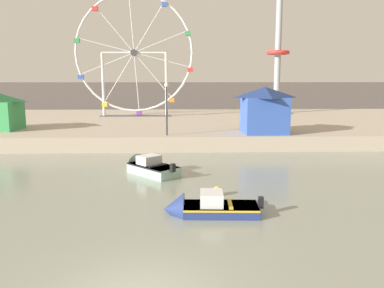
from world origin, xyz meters
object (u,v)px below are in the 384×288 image
object	(u,v)px
motorboat_navy_blue	(203,208)
carnival_booth_blue_tent	(265,109)
drop_tower_steel_tower	(278,59)
mooring_buoy_orange	(217,191)
ferris_wheel_white_frame	(134,55)
motorboat_seafoam	(146,167)
promenade_lamp_near	(167,101)

from	to	relation	value
motorboat_navy_blue	carnival_booth_blue_tent	world-z (taller)	carnival_booth_blue_tent
drop_tower_steel_tower	mooring_buoy_orange	size ratio (longest dim) A/B	32.25
drop_tower_steel_tower	mooring_buoy_orange	world-z (taller)	drop_tower_steel_tower
carnival_booth_blue_tent	ferris_wheel_white_frame	bearing A→B (deg)	127.94
motorboat_seafoam	mooring_buoy_orange	world-z (taller)	motorboat_seafoam
ferris_wheel_white_frame	carnival_booth_blue_tent	size ratio (longest dim) A/B	3.60
motorboat_navy_blue	promenade_lamp_near	size ratio (longest dim) A/B	1.04
ferris_wheel_white_frame	promenade_lamp_near	xyz separation A→B (m)	(3.80, -14.31, -4.00)
motorboat_seafoam	carnival_booth_blue_tent	size ratio (longest dim) A/B	1.06
motorboat_navy_blue	ferris_wheel_white_frame	world-z (taller)	ferris_wheel_white_frame
promenade_lamp_near	motorboat_navy_blue	bearing A→B (deg)	-82.66
motorboat_navy_blue	drop_tower_steel_tower	world-z (taller)	drop_tower_steel_tower
motorboat_navy_blue	promenade_lamp_near	xyz separation A→B (m)	(-1.80, 14.01, 3.36)
promenade_lamp_near	drop_tower_steel_tower	bearing A→B (deg)	54.78
promenade_lamp_near	mooring_buoy_orange	xyz separation A→B (m)	(2.63, -11.51, -3.41)
motorboat_seafoam	drop_tower_steel_tower	size ratio (longest dim) A/B	0.27
motorboat_navy_blue	mooring_buoy_orange	size ratio (longest dim) A/B	9.04
ferris_wheel_white_frame	promenade_lamp_near	bearing A→B (deg)	-75.11
motorboat_seafoam	motorboat_navy_blue	xyz separation A→B (m)	(2.78, -7.06, -0.08)
motorboat_seafoam	motorboat_navy_blue	bearing A→B (deg)	159.26
drop_tower_steel_tower	motorboat_seafoam	bearing A→B (deg)	-118.55
mooring_buoy_orange	motorboat_seafoam	bearing A→B (deg)	128.33
motorboat_seafoam	carnival_booth_blue_tent	distance (m)	11.70
ferris_wheel_white_frame	promenade_lamp_near	world-z (taller)	ferris_wheel_white_frame
motorboat_seafoam	drop_tower_steel_tower	world-z (taller)	drop_tower_steel_tower
drop_tower_steel_tower	mooring_buoy_orange	xyz separation A→B (m)	(-9.58, -28.80, -7.08)
motorboat_seafoam	promenade_lamp_near	size ratio (longest dim) A/B	1.00
ferris_wheel_white_frame	drop_tower_steel_tower	xyz separation A→B (m)	(16.01, 2.99, -0.33)
mooring_buoy_orange	motorboat_navy_blue	bearing A→B (deg)	-108.33
motorboat_navy_blue	ferris_wheel_white_frame	size ratio (longest dim) A/B	0.31
motorboat_navy_blue	mooring_buoy_orange	world-z (taller)	motorboat_navy_blue
motorboat_seafoam	drop_tower_steel_tower	bearing A→B (deg)	-70.80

